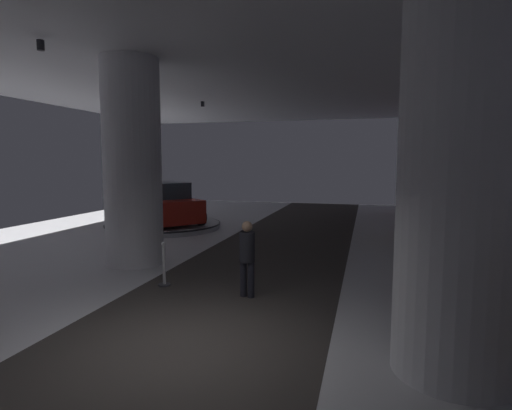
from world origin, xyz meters
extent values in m
cube|color=silver|center=(0.00, 0.00, -0.03)|extent=(24.00, 44.00, 0.05)
cube|color=#383330|center=(0.00, 0.00, 0.00)|extent=(4.40, 44.00, 0.01)
cylinder|color=black|center=(-4.27, 2.34, 5.32)|extent=(0.16, 0.16, 0.22)
cylinder|color=black|center=(-4.30, 7.44, 5.32)|extent=(0.16, 0.16, 0.22)
cylinder|color=black|center=(-4.44, 11.90, 5.32)|extent=(0.16, 0.16, 0.22)
cylinder|color=black|center=(4.36, 2.23, 5.32)|extent=(0.16, 0.16, 0.22)
cylinder|color=black|center=(4.29, 7.34, 5.32)|extent=(0.16, 0.16, 0.22)
cylinder|color=black|center=(4.05, 12.12, 5.32)|extent=(0.16, 0.16, 0.22)
cylinder|color=silver|center=(3.86, 0.34, 2.75)|extent=(1.60, 1.60, 5.50)
cylinder|color=silver|center=(-3.43, 4.48, 2.75)|extent=(1.54, 1.54, 5.50)
cylinder|color=#B7B7BC|center=(-5.51, 10.06, 0.12)|extent=(4.66, 4.66, 0.24)
cylinder|color=black|center=(-5.51, 10.06, 0.21)|extent=(4.75, 4.75, 0.05)
cube|color=maroon|center=(-5.51, 10.06, 0.85)|extent=(4.38, 4.06, 0.90)
cube|color=#2D3842|center=(-5.40, 9.96, 1.59)|extent=(2.46, 2.41, 0.70)
cylinder|color=black|center=(-7.25, 10.20, 0.58)|extent=(0.66, 0.60, 0.68)
cylinder|color=black|center=(-5.98, 11.74, 0.58)|extent=(0.66, 0.60, 0.68)
cylinder|color=black|center=(-5.05, 8.38, 0.58)|extent=(0.66, 0.60, 0.68)
cylinder|color=black|center=(-3.77, 9.92, 0.58)|extent=(0.66, 0.60, 0.68)
sphere|color=white|center=(-7.41, 10.99, 0.96)|extent=(0.18, 0.18, 0.18)
sphere|color=white|center=(-6.78, 11.75, 0.96)|extent=(0.18, 0.18, 0.18)
cylinder|color=#333338|center=(6.90, 10.39, 0.12)|extent=(5.57, 5.57, 0.24)
cylinder|color=white|center=(6.90, 10.39, 0.21)|extent=(5.68, 5.68, 0.05)
cube|color=#B77519|center=(6.90, 10.39, 0.99)|extent=(5.62, 3.14, 1.20)
cylinder|color=black|center=(4.84, 11.16, 0.66)|extent=(0.88, 0.45, 0.84)
cylinder|color=black|center=(5.33, 8.86, 0.66)|extent=(0.88, 0.45, 0.84)
cylinder|color=#333338|center=(7.19, 16.26, 0.16)|extent=(5.56, 5.56, 0.32)
cylinder|color=white|center=(7.19, 16.26, 0.29)|extent=(5.68, 5.68, 0.05)
cube|color=red|center=(7.19, 16.26, 1.07)|extent=(5.62, 4.54, 1.20)
cube|color=red|center=(8.65, 15.38, 2.12)|extent=(2.44, 2.51, 1.00)
cube|color=#28333D|center=(8.21, 15.65, 2.12)|extent=(0.97, 1.54, 0.75)
cylinder|color=black|center=(8.17, 14.30, 0.74)|extent=(0.86, 0.67, 0.84)
cylinder|color=black|center=(6.22, 18.23, 0.74)|extent=(0.86, 0.67, 0.84)
cylinder|color=black|center=(5.00, 16.21, 0.74)|extent=(0.86, 0.67, 0.84)
cylinder|color=black|center=(0.26, 2.57, 0.40)|extent=(0.14, 0.14, 0.80)
cylinder|color=black|center=(0.43, 2.54, 0.40)|extent=(0.14, 0.14, 0.80)
cylinder|color=black|center=(0.35, 2.56, 1.06)|extent=(0.32, 0.32, 0.62)
sphere|color=#99755B|center=(0.35, 2.56, 1.48)|extent=(0.22, 0.22, 0.22)
cylinder|color=#333338|center=(-1.69, 2.82, 0.02)|extent=(0.28, 0.28, 0.04)
cylinder|color=#B2B2B7|center=(-1.69, 2.82, 0.48)|extent=(0.07, 0.07, 0.96)
sphere|color=#B2B2B7|center=(-1.69, 2.82, 0.96)|extent=(0.10, 0.10, 0.10)
camera|label=1|loc=(2.69, -5.40, 2.80)|focal=28.91mm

